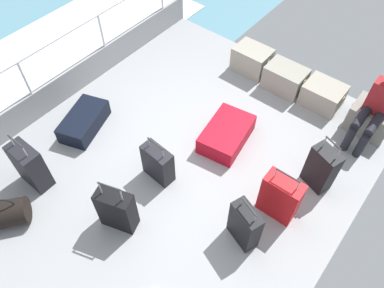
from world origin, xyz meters
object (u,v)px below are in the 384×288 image
(cargo_crate_0, at_px, (252,60))
(duffel_bag, at_px, (8,213))
(suitcase_4, at_px, (245,225))
(suitcase_3, at_px, (117,210))
(suitcase_0, at_px, (30,166))
(cargo_crate_3, at_px, (371,118))
(passenger_seated, at_px, (376,107))
(cargo_crate_2, at_px, (323,95))
(suitcase_6, at_px, (84,121))
(suitcase_1, at_px, (226,134))
(cargo_crate_1, at_px, (285,78))
(suitcase_2, at_px, (321,168))
(suitcase_5, at_px, (280,197))
(suitcase_7, at_px, (158,163))

(cargo_crate_0, height_order, duffel_bag, duffel_bag)
(suitcase_4, bearing_deg, suitcase_3, -148.40)
(suitcase_0, bearing_deg, cargo_crate_3, 50.10)
(suitcase_4, bearing_deg, passenger_seated, 78.87)
(cargo_crate_2, xyz_separation_m, suitcase_6, (-2.44, -2.60, -0.05))
(suitcase_3, height_order, suitcase_4, suitcase_3)
(cargo_crate_2, bearing_deg, suitcase_1, -115.00)
(cargo_crate_1, relative_size, duffel_bag, 1.15)
(suitcase_2, height_order, suitcase_5, suitcase_2)
(suitcase_0, xyz_separation_m, suitcase_6, (-0.22, 1.00, -0.20))
(suitcase_0, relative_size, suitcase_4, 1.14)
(passenger_seated, relative_size, suitcase_0, 1.34)
(suitcase_2, relative_size, suitcase_6, 0.95)
(cargo_crate_1, xyz_separation_m, suitcase_7, (-0.42, -2.48, 0.06))
(suitcase_2, bearing_deg, cargo_crate_0, 144.30)
(cargo_crate_2, height_order, suitcase_3, suitcase_3)
(duffel_bag, bearing_deg, suitcase_4, 34.42)
(passenger_seated, bearing_deg, suitcase_6, -143.46)
(suitcase_4, bearing_deg, duffel_bag, -145.58)
(passenger_seated, height_order, suitcase_4, passenger_seated)
(suitcase_5, bearing_deg, suitcase_1, 155.04)
(cargo_crate_0, relative_size, duffel_bag, 1.09)
(cargo_crate_0, bearing_deg, suitcase_4, -58.70)
(suitcase_3, bearing_deg, suitcase_7, 96.82)
(cargo_crate_3, distance_m, passenger_seated, 0.43)
(passenger_seated, relative_size, suitcase_6, 1.26)
(cargo_crate_1, height_order, suitcase_4, suitcase_4)
(cargo_crate_2, xyz_separation_m, cargo_crate_3, (0.75, -0.04, 0.03))
(suitcase_2, xyz_separation_m, suitcase_7, (-1.65, -1.18, -0.06))
(suitcase_1, xyz_separation_m, suitcase_4, (0.99, -1.07, 0.17))
(cargo_crate_0, bearing_deg, suitcase_1, -69.29)
(suitcase_4, distance_m, suitcase_7, 1.34)
(suitcase_3, relative_size, suitcase_5, 1.05)
(cargo_crate_3, distance_m, suitcase_5, 2.02)
(cargo_crate_1, xyz_separation_m, suitcase_3, (-0.33, -3.28, 0.11))
(cargo_crate_2, relative_size, suitcase_1, 0.68)
(suitcase_5, bearing_deg, duffel_bag, -138.83)
(suitcase_0, xyz_separation_m, suitcase_7, (1.17, 1.05, -0.06))
(suitcase_5, bearing_deg, suitcase_3, -136.31)
(cargo_crate_1, xyz_separation_m, suitcase_6, (-1.82, -2.54, -0.07))
(cargo_crate_1, distance_m, suitcase_7, 2.52)
(cargo_crate_2, bearing_deg, passenger_seated, -16.99)
(suitcase_3, height_order, suitcase_7, suitcase_3)
(passenger_seated, xyz_separation_m, suitcase_4, (-0.46, -2.35, -0.29))
(cargo_crate_2, bearing_deg, suitcase_7, -112.33)
(suitcase_4, xyz_separation_m, duffel_bag, (-2.28, -1.56, -0.13))
(cargo_crate_3, height_order, suitcase_2, suitcase_2)
(duffel_bag, bearing_deg, suitcase_1, 63.93)
(cargo_crate_2, xyz_separation_m, suitcase_2, (0.61, -1.36, 0.15))
(suitcase_3, distance_m, suitcase_6, 1.68)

